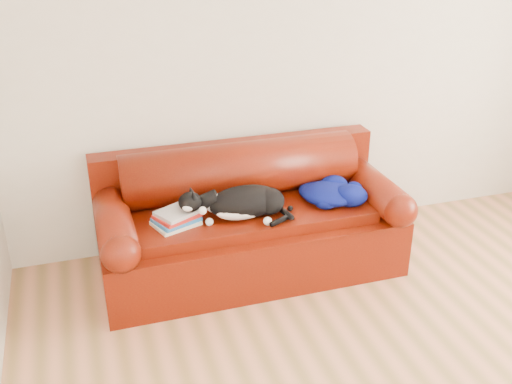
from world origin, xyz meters
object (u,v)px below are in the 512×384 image
cat (244,203)px  blanket (332,192)px  book_stack (177,218)px  sofa_base (250,239)px

cat → blanket: bearing=21.9°
book_stack → blanket: blanket is taller
sofa_base → blanket: bearing=-7.6°
book_stack → sofa_base: bearing=10.7°
sofa_base → blanket: 0.67m
book_stack → blanket: size_ratio=0.66×
sofa_base → book_stack: 0.63m
cat → blanket: size_ratio=1.38×
sofa_base → book_stack: size_ratio=6.26×
book_stack → cat: bearing=-3.4°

